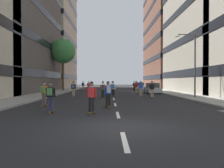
{
  "coord_description": "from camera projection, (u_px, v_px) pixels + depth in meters",
  "views": [
    {
      "loc": [
        -0.46,
        -8.43,
        1.79
      ],
      "look_at": [
        0.0,
        26.8,
        1.3
      ],
      "focal_mm": 34.74,
      "sensor_mm": 36.0,
      "label": 1
    }
  ],
  "objects": [
    {
      "name": "skater_8",
      "position": [
        141.0,
        88.0,
        25.54
      ],
      "size": [
        0.56,
        0.92,
        1.78
      ],
      "color": "brown",
      "rests_on": "ground_plane"
    },
    {
      "name": "skater_4",
      "position": [
        73.0,
        88.0,
        24.89
      ],
      "size": [
        0.54,
        0.91,
        1.78
      ],
      "color": "brown",
      "rests_on": "ground_plane"
    },
    {
      "name": "skater_13",
      "position": [
        113.0,
        88.0,
        23.58
      ],
      "size": [
        0.54,
        0.91,
        1.78
      ],
      "color": "brown",
      "rests_on": "ground_plane"
    },
    {
      "name": "sidewalk_right",
      "position": [
        163.0,
        91.0,
        36.52
      ],
      "size": [
        3.55,
        68.34,
        0.14
      ],
      "primitive_type": "cube",
      "color": "gray",
      "rests_on": "ground_plane"
    },
    {
      "name": "parked_car_near",
      "position": [
        139.0,
        86.0,
        44.24
      ],
      "size": [
        1.82,
        4.4,
        1.52
      ],
      "color": "silver",
      "rests_on": "ground_plane"
    },
    {
      "name": "skater_12",
      "position": [
        50.0,
        95.0,
        12.08
      ],
      "size": [
        0.53,
        0.9,
        1.78
      ],
      "color": "brown",
      "rests_on": "ground_plane"
    },
    {
      "name": "building_left_far",
      "position": [
        42.0,
        33.0,
        57.02
      ],
      "size": [
        15.4,
        19.39,
        28.63
      ],
      "color": "#BCB29E",
      "rests_on": "ground_plane"
    },
    {
      "name": "streetlamp_right",
      "position": [
        192.0,
        58.0,
        22.11
      ],
      "size": [
        2.13,
        0.3,
        6.5
      ],
      "color": "#3F3F44",
      "rests_on": "sidewalk_right"
    },
    {
      "name": "skater_1",
      "position": [
        136.0,
        86.0,
        31.61
      ],
      "size": [
        0.56,
        0.92,
        1.78
      ],
      "color": "brown",
      "rests_on": "ground_plane"
    },
    {
      "name": "building_right_far",
      "position": [
        179.0,
        19.0,
        57.44
      ],
      "size": [
        15.4,
        23.35,
        36.58
      ],
      "color": "brown",
      "rests_on": "ground_plane"
    },
    {
      "name": "skater_11",
      "position": [
        108.0,
        92.0,
        14.79
      ],
      "size": [
        0.57,
        0.92,
        1.78
      ],
      "color": "brown",
      "rests_on": "ground_plane"
    },
    {
      "name": "skater_9",
      "position": [
        112.0,
        88.0,
        26.59
      ],
      "size": [
        0.55,
        0.92,
        1.78
      ],
      "color": "brown",
      "rests_on": "ground_plane"
    },
    {
      "name": "skater_5",
      "position": [
        92.0,
        96.0,
        11.85
      ],
      "size": [
        0.56,
        0.92,
        1.78
      ],
      "color": "brown",
      "rests_on": "ground_plane"
    },
    {
      "name": "skater_10",
      "position": [
        152.0,
        89.0,
        23.09
      ],
      "size": [
        0.53,
        0.9,
        1.78
      ],
      "color": "brown",
      "rests_on": "ground_plane"
    },
    {
      "name": "skater_0",
      "position": [
        134.0,
        86.0,
        36.86
      ],
      "size": [
        0.56,
        0.92,
        1.78
      ],
      "color": "brown",
      "rests_on": "ground_plane"
    },
    {
      "name": "skater_6",
      "position": [
        44.0,
        92.0,
        15.47
      ],
      "size": [
        0.57,
        0.92,
        1.78
      ],
      "color": "brown",
      "rests_on": "ground_plane"
    },
    {
      "name": "sidewalk_left",
      "position": [
        60.0,
        91.0,
        36.29
      ],
      "size": [
        3.55,
        68.34,
        0.14
      ],
      "primitive_type": "cube",
      "color": "gray",
      "rests_on": "ground_plane"
    },
    {
      "name": "skater_7",
      "position": [
        89.0,
        86.0,
        38.37
      ],
      "size": [
        0.57,
        0.92,
        1.78
      ],
      "color": "brown",
      "rests_on": "ground_plane"
    },
    {
      "name": "street_tree_near",
      "position": [
        63.0,
        51.0,
        38.46
      ],
      "size": [
        4.39,
        4.39,
        9.16
      ],
      "color": "#4C3823",
      "rests_on": "sidewalk_left"
    },
    {
      "name": "skater_3",
      "position": [
        103.0,
        89.0,
        21.46
      ],
      "size": [
        0.54,
        0.91,
        1.78
      ],
      "color": "brown",
      "rests_on": "ground_plane"
    },
    {
      "name": "skater_2",
      "position": [
        83.0,
        85.0,
        41.59
      ],
      "size": [
        0.54,
        0.91,
        1.78
      ],
      "color": "brown",
      "rests_on": "ground_plane"
    },
    {
      "name": "parked_car_mid",
      "position": [
        152.0,
        89.0,
        30.97
      ],
      "size": [
        1.82,
        4.4,
        1.52
      ],
      "color": "#B2B7BF",
      "rests_on": "ground_plane"
    },
    {
      "name": "ground_plane",
      "position": [
        112.0,
        93.0,
        33.3
      ],
      "size": [
        149.1,
        149.1,
        0.0
      ],
      "primitive_type": "plane",
      "color": "black"
    },
    {
      "name": "lane_markings",
      "position": [
        112.0,
        92.0,
        33.95
      ],
      "size": [
        0.16,
        57.2,
        0.01
      ],
      "color": "silver",
      "rests_on": "ground_plane"
    }
  ]
}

